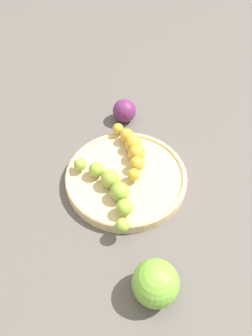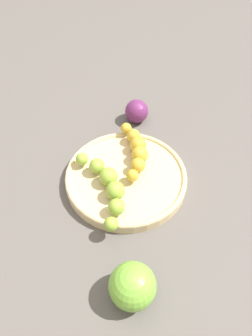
{
  "view_description": "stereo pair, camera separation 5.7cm",
  "coord_description": "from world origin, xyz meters",
  "px_view_note": "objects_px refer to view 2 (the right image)",
  "views": [
    {
      "loc": [
        -0.36,
        -0.12,
        0.47
      ],
      "look_at": [
        0.0,
        0.0,
        0.04
      ],
      "focal_mm": 33.74,
      "sensor_mm": 36.0,
      "label": 1
    },
    {
      "loc": [
        -0.33,
        -0.17,
        0.47
      ],
      "look_at": [
        0.0,
        0.0,
        0.04
      ],
      "focal_mm": 33.74,
      "sensor_mm": 36.0,
      "label": 2
    }
  ],
  "objects_px": {
    "apple_green": "(132,286)",
    "banana_spotted": "(136,150)",
    "plum_purple": "(137,111)",
    "banana_green": "(107,185)",
    "fruit_bowl": "(126,177)"
  },
  "relations": [
    {
      "from": "banana_green",
      "to": "plum_purple",
      "type": "relative_size",
      "value": 2.68
    },
    {
      "from": "apple_green",
      "to": "banana_spotted",
      "type": "bearing_deg",
      "value": 24.8
    },
    {
      "from": "banana_green",
      "to": "apple_green",
      "type": "bearing_deg",
      "value": -99.42
    },
    {
      "from": "banana_spotted",
      "to": "fruit_bowl",
      "type": "bearing_deg",
      "value": -117.17
    },
    {
      "from": "fruit_bowl",
      "to": "banana_green",
      "type": "height_order",
      "value": "banana_green"
    },
    {
      "from": "plum_purple",
      "to": "apple_green",
      "type": "distance_m",
      "value": 0.39
    },
    {
      "from": "banana_spotted",
      "to": "apple_green",
      "type": "distance_m",
      "value": 0.26
    },
    {
      "from": "plum_purple",
      "to": "apple_green",
      "type": "height_order",
      "value": "apple_green"
    },
    {
      "from": "fruit_bowl",
      "to": "plum_purple",
      "type": "relative_size",
      "value": 4.39
    },
    {
      "from": "banana_green",
      "to": "plum_purple",
      "type": "distance_m",
      "value": 0.22
    },
    {
      "from": "fruit_bowl",
      "to": "banana_spotted",
      "type": "relative_size",
      "value": 1.77
    },
    {
      "from": "banana_spotted",
      "to": "plum_purple",
      "type": "height_order",
      "value": "same"
    },
    {
      "from": "fruit_bowl",
      "to": "apple_green",
      "type": "xyz_separation_m",
      "value": [
        -0.19,
        -0.11,
        0.02
      ]
    },
    {
      "from": "banana_spotted",
      "to": "plum_purple",
      "type": "bearing_deg",
      "value": 82.92
    },
    {
      "from": "fruit_bowl",
      "to": "banana_green",
      "type": "distance_m",
      "value": 0.06
    }
  ]
}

